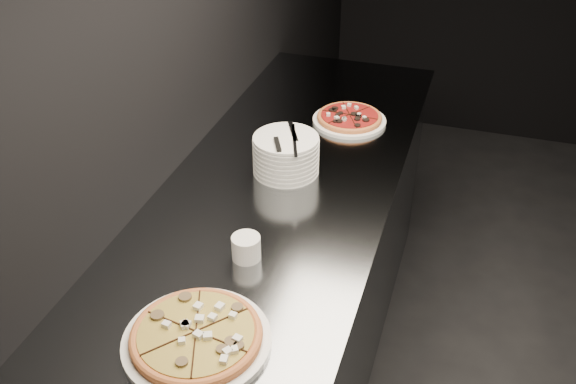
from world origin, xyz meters
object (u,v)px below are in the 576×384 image
(cutlery, at_px, (287,139))
(pizza_tomato, at_px, (349,118))
(counter, at_px, (271,308))
(pizza_mushroom, at_px, (197,337))
(ramekin, at_px, (246,247))
(plate_stack, at_px, (286,155))

(cutlery, bearing_deg, pizza_tomato, 49.63)
(counter, relative_size, pizza_tomato, 8.63)
(pizza_mushroom, distance_m, ramekin, 0.34)
(pizza_tomato, bearing_deg, plate_stack, -106.40)
(pizza_mushroom, xyz_separation_m, pizza_tomato, (0.09, 1.22, -0.00))
(pizza_tomato, xyz_separation_m, cutlery, (-0.11, -0.43, 0.12))
(counter, bearing_deg, pizza_mushroom, -87.12)
(pizza_mushroom, relative_size, cutlery, 1.57)
(plate_stack, bearing_deg, ramekin, -85.66)
(pizza_mushroom, xyz_separation_m, cutlery, (-0.03, 0.79, 0.11))
(pizza_mushroom, bearing_deg, plate_stack, 92.65)
(counter, height_order, cutlery, cutlery)
(plate_stack, bearing_deg, pizza_tomato, 73.60)
(plate_stack, bearing_deg, counter, -88.09)
(pizza_tomato, distance_m, cutlery, 0.46)
(cutlery, bearing_deg, plate_stack, 91.97)
(counter, xyz_separation_m, ramekin, (0.03, -0.28, 0.50))
(plate_stack, height_order, ramekin, plate_stack)
(cutlery, bearing_deg, counter, -116.44)
(pizza_mushroom, bearing_deg, cutlery, 92.07)
(pizza_tomato, height_order, ramekin, ramekin)
(pizza_tomato, bearing_deg, cutlery, -104.72)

